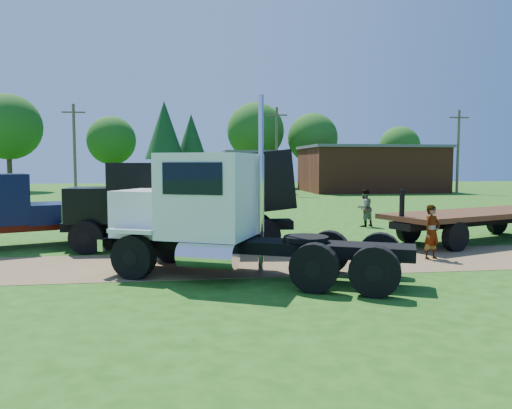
{
  "coord_description": "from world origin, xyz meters",
  "views": [
    {
      "loc": [
        -3.26,
        -15.78,
        3.2
      ],
      "look_at": [
        -0.53,
        3.73,
        1.6
      ],
      "focal_mm": 35.0,
      "sensor_mm": 36.0,
      "label": 1
    }
  ],
  "objects": [
    {
      "name": "utility_poles",
      "position": [
        6.0,
        35.0,
        4.71
      ],
      "size": [
        42.2,
        0.28,
        9.0
      ],
      "color": "#4B3D2A",
      "rests_on": "ground"
    },
    {
      "name": "navy_truck",
      "position": [
        -9.73,
        4.45,
        1.45
      ],
      "size": [
        6.6,
        4.44,
        2.83
      ],
      "rotation": [
        0.0,
        0.0,
        0.4
      ],
      "color": "maroon",
      "rests_on": "ground"
    },
    {
      "name": "tan_shed",
      "position": [
        4.0,
        40.0,
        2.42
      ],
      "size": [
        6.2,
        5.4,
        4.7
      ],
      "color": "tan",
      "rests_on": "ground"
    },
    {
      "name": "flatbed_trailer",
      "position": [
        8.71,
        3.21,
        0.97
      ],
      "size": [
        9.21,
        5.53,
        2.26
      ],
      "rotation": [
        0.0,
        0.0,
        0.35
      ],
      "color": "#3E2213",
      "rests_on": "ground"
    },
    {
      "name": "spectator_a",
      "position": [
        4.9,
        -0.17,
        0.92
      ],
      "size": [
        0.79,
        0.66,
        1.84
      ],
      "primitive_type": "imported",
      "rotation": [
        0.0,
        0.0,
        0.4
      ],
      "color": "#999999",
      "rests_on": "ground"
    },
    {
      "name": "white_semi_tractor",
      "position": [
        -2.46,
        -1.48,
        1.77
      ],
      "size": [
        8.64,
        5.92,
        5.19
      ],
      "rotation": [
        0.0,
        0.0,
        -0.43
      ],
      "color": "black",
      "rests_on": "ground"
    },
    {
      "name": "ground",
      "position": [
        0.0,
        0.0,
        0.0
      ],
      "size": [
        140.0,
        140.0,
        0.0
      ],
      "primitive_type": "plane",
      "color": "#1C4B10",
      "rests_on": "ground"
    },
    {
      "name": "tree_row",
      "position": [
        -1.57,
        49.83,
        7.0
      ],
      "size": [
        56.43,
        13.73,
        11.57
      ],
      "color": "#342215",
      "rests_on": "ground"
    },
    {
      "name": "black_dump_truck",
      "position": [
        -3.12,
        3.41,
        2.06
      ],
      "size": [
        8.73,
        3.02,
        3.75
      ],
      "rotation": [
        0.0,
        0.0,
        -0.05
      ],
      "color": "black",
      "rests_on": "ground"
    },
    {
      "name": "orange_pickup",
      "position": [
        -4.06,
        6.09,
        0.77
      ],
      "size": [
        5.78,
        3.18,
        1.53
      ],
      "primitive_type": "imported",
      "rotation": [
        0.0,
        0.0,
        1.45
      ],
      "color": "#C23C09",
      "rests_on": "ground"
    },
    {
      "name": "brick_building",
      "position": [
        18.0,
        40.0,
        2.66
      ],
      "size": [
        15.4,
        10.4,
        5.3
      ],
      "color": "brown",
      "rests_on": "ground"
    },
    {
      "name": "spectator_b",
      "position": [
        5.76,
        8.59,
        0.97
      ],
      "size": [
        1.16,
        1.06,
        1.93
      ],
      "primitive_type": "imported",
      "rotation": [
        0.0,
        0.0,
        3.58
      ],
      "color": "#999999",
      "rests_on": "ground"
    },
    {
      "name": "dirt_track",
      "position": [
        0.0,
        0.0,
        0.01
      ],
      "size": [
        120.0,
        4.2,
        0.01
      ],
      "primitive_type": "cube",
      "color": "brown",
      "rests_on": "ground"
    }
  ]
}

